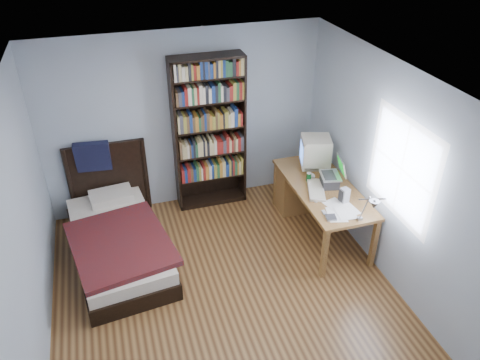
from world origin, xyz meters
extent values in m
plane|color=#4D2D16|center=(0.00, 0.00, 0.00)|extent=(4.20, 4.20, 0.00)
plane|color=white|center=(0.00, 0.00, 2.50)|extent=(4.20, 4.20, 0.00)
cube|color=#9CA6B7|center=(0.00, 2.10, 1.25)|extent=(3.80, 0.04, 2.50)
cube|color=#9CA6B7|center=(-1.90, 0.00, 1.25)|extent=(0.04, 4.20, 2.50)
cube|color=#9CA6B7|center=(1.90, 0.00, 1.25)|extent=(0.04, 4.20, 2.50)
cube|color=white|center=(1.89, -0.15, 1.45)|extent=(0.01, 1.14, 1.14)
cube|color=white|center=(1.88, -0.15, 1.45)|extent=(0.01, 1.00, 1.00)
cube|color=brown|center=(1.50, 0.78, 0.71)|extent=(0.75, 1.68, 0.04)
cube|color=brown|center=(1.18, -0.01, 0.34)|extent=(0.06, 0.06, 0.69)
cube|color=brown|center=(1.83, -0.01, 0.34)|extent=(0.06, 0.06, 0.69)
cube|color=brown|center=(1.18, 1.57, 0.34)|extent=(0.06, 0.06, 0.69)
cube|color=brown|center=(1.83, 1.57, 0.34)|extent=(0.06, 0.06, 0.69)
cube|color=brown|center=(1.50, 1.40, 0.34)|extent=(0.69, 0.40, 0.68)
cube|color=beige|center=(1.57, 1.26, 0.74)|extent=(0.29, 0.27, 0.03)
cylinder|color=beige|center=(1.57, 1.26, 0.79)|extent=(0.09, 0.09, 0.06)
cube|color=beige|center=(1.59, 1.26, 0.99)|extent=(0.46, 0.45, 0.36)
cube|color=#C0B6A0|center=(1.41, 1.26, 0.99)|extent=(0.14, 0.37, 0.38)
cube|color=#4172EA|center=(1.39, 1.26, 0.99)|extent=(0.09, 0.27, 0.24)
cube|color=#2D2D30|center=(1.58, 0.78, 0.80)|extent=(0.25, 0.28, 0.14)
cube|color=silver|center=(1.58, 0.78, 0.88)|extent=(0.29, 0.35, 0.02)
cube|color=#2D2D30|center=(1.56, 0.78, 0.89)|extent=(0.20, 0.27, 0.00)
cube|color=silver|center=(1.73, 0.78, 1.00)|extent=(0.14, 0.32, 0.22)
cube|color=#0CBF26|center=(1.72, 0.78, 1.00)|extent=(0.10, 0.26, 0.17)
cube|color=#99999E|center=(1.59, 0.01, 0.75)|extent=(0.05, 0.05, 0.04)
cylinder|color=#99999E|center=(1.59, -0.04, 0.94)|extent=(0.02, 0.13, 0.35)
cylinder|color=#99999E|center=(1.53, -0.24, 1.19)|extent=(0.15, 0.29, 0.18)
cone|color=#99999E|center=(1.46, -0.37, 1.23)|extent=(0.11, 0.11, 0.09)
cube|color=#C0B6A0|center=(1.37, 0.71, 0.75)|extent=(0.35, 0.53, 0.05)
cube|color=#959597|center=(1.59, 0.40, 0.82)|extent=(0.11, 0.11, 0.19)
cylinder|color=#083C0C|center=(1.38, 0.96, 0.79)|extent=(0.06, 0.06, 0.11)
ellipsoid|color=silver|center=(1.47, 1.04, 0.75)|extent=(0.07, 0.12, 0.04)
cube|color=silver|center=(1.26, 0.52, 0.74)|extent=(0.07, 0.10, 0.02)
cube|color=#959597|center=(1.26, 0.25, 0.74)|extent=(0.05, 0.08, 0.02)
cube|color=#959597|center=(1.29, 0.13, 0.74)|extent=(0.13, 0.13, 0.02)
cube|color=black|center=(-0.16, 1.94, 1.09)|extent=(0.03, 0.30, 2.18)
cube|color=black|center=(0.79, 1.94, 1.09)|extent=(0.03, 0.30, 2.18)
cube|color=black|center=(0.31, 1.94, 2.16)|extent=(0.98, 0.30, 0.03)
cube|color=black|center=(0.31, 1.94, 0.03)|extent=(0.98, 0.30, 0.06)
cube|color=black|center=(0.31, 2.08, 1.09)|extent=(0.98, 0.02, 2.18)
cube|color=olive|center=(0.31, 1.92, 1.12)|extent=(0.90, 0.22, 1.98)
cube|color=black|center=(-1.10, 1.05, 0.11)|extent=(1.23, 2.13, 0.22)
cube|color=beige|center=(-1.10, 1.05, 0.30)|extent=(1.19, 2.06, 0.16)
cube|color=maroon|center=(-1.07, 0.80, 0.41)|extent=(1.29, 1.49, 0.07)
cube|color=beige|center=(-1.10, 1.81, 0.43)|extent=(0.59, 0.41, 0.12)
cube|color=black|center=(-1.10, 2.06, 0.55)|extent=(1.07, 0.05, 1.10)
cylinder|color=black|center=(-1.61, 2.04, 0.55)|extent=(0.06, 0.06, 1.10)
cylinder|color=black|center=(-0.59, 2.04, 0.55)|extent=(0.06, 0.06, 1.10)
cube|color=black|center=(-1.25, 2.03, 0.95)|extent=(0.46, 0.20, 0.43)
camera|label=1|loc=(-0.98, -3.68, 3.95)|focal=35.00mm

